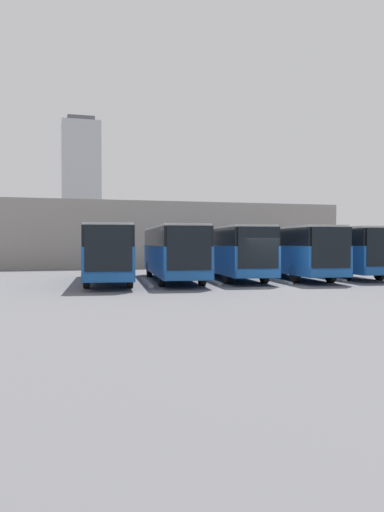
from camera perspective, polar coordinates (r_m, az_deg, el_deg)
name	(u,v)px	position (r m, az deg, el deg)	size (l,w,h in m)	color
ground_plane	(273,287)	(25.54, 9.20, -3.57)	(600.00, 600.00, 0.00)	#5B5B60
bus_0	(335,250)	(34.71, 16.08, 0.71)	(3.72, 12.18, 3.20)	#19519E
curb_divider_0	(324,278)	(32.28, 14.87, -2.40)	(0.24, 5.47, 0.15)	#9E9E99
bus_1	(289,250)	(32.17, 11.05, 0.67)	(3.72, 12.18, 3.20)	#19519E
curb_divider_1	(274,280)	(29.81, 9.34, -2.69)	(0.24, 5.47, 0.15)	#9E9E99
bus_2	(229,250)	(31.19, 4.31, 0.67)	(3.72, 12.18, 3.20)	#19519E
curb_divider_2	(209,280)	(28.97, 2.00, -2.79)	(0.24, 5.47, 0.15)	#9E9E99
bus_3	(173,251)	(29.49, -2.23, 0.62)	(3.72, 12.18, 3.20)	#19519E
curb_divider_3	(147,283)	(27.44, -5.20, -3.04)	(0.24, 5.47, 0.15)	#9E9E99
bus_4	(108,251)	(28.81, -9.59, 0.58)	(3.72, 12.18, 3.20)	#19519E
station_building	(164,235)	(48.89, -3.24, 2.44)	(32.68, 11.84, 5.95)	gray
office_tower	(81,184)	(245.53, -12.58, 8.03)	(17.78, 17.78, 61.18)	#ADB2B7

